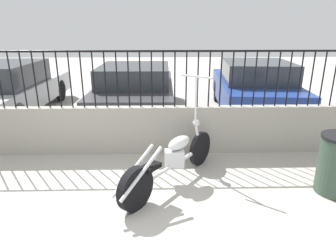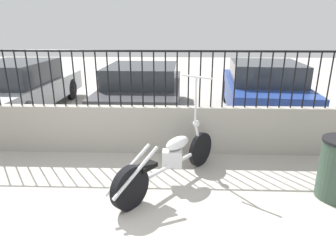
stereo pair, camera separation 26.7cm
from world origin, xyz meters
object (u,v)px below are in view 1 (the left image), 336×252
Objects in this scene: motorcycle_white at (169,162)px; car_silver at (8,89)px; car_dark_grey at (136,89)px; car_blue at (254,87)px.

car_silver is (-3.96, 3.77, 0.30)m from motorcycle_white.
car_dark_grey is 3.05m from car_blue.
motorcycle_white is 0.40× the size of car_silver.
motorcycle_white is 4.43m from car_blue.
car_dark_grey is at bearing 94.77° from car_blue.
car_blue is (3.05, -0.03, 0.04)m from car_dark_grey.
motorcycle_white is 5.48m from car_silver.
motorcycle_white is at bearing -168.00° from car_dark_grey.
motorcycle_white reaches higher than car_blue.
car_dark_grey is at bearing 48.53° from motorcycle_white.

